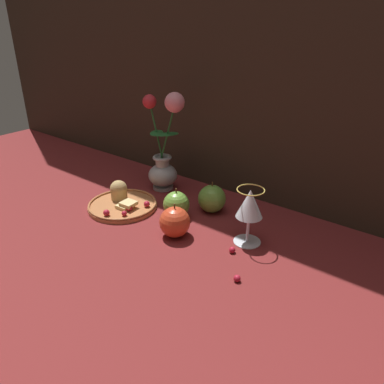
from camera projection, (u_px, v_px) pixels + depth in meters
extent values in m
plane|color=maroon|center=(186.00, 223.00, 1.01)|extent=(2.40, 2.40, 0.00)
cylinder|color=#A3A3A8|center=(163.00, 187.00, 1.22)|extent=(0.07, 0.07, 0.01)
ellipsoid|color=#A3A3A8|center=(163.00, 175.00, 1.20)|extent=(0.09, 0.09, 0.07)
cylinder|color=#A3A3A8|center=(162.00, 163.00, 1.18)|extent=(0.04, 0.04, 0.03)
torus|color=#A3A3A8|center=(162.00, 158.00, 1.17)|extent=(0.06, 0.06, 0.01)
cylinder|color=#23662D|center=(156.00, 130.00, 1.15)|extent=(0.05, 0.01, 0.17)
ellipsoid|color=#23662D|center=(157.00, 133.00, 1.15)|extent=(0.07, 0.08, 0.00)
sphere|color=red|center=(149.00, 102.00, 1.13)|extent=(0.04, 0.04, 0.04)
cylinder|color=#23662D|center=(168.00, 131.00, 1.12)|extent=(0.06, 0.01, 0.18)
ellipsoid|color=#23662D|center=(167.00, 134.00, 1.12)|extent=(0.07, 0.08, 0.00)
sphere|color=pink|center=(175.00, 102.00, 1.06)|extent=(0.06, 0.06, 0.06)
cylinder|color=#B77042|center=(123.00, 206.00, 1.09)|extent=(0.20, 0.20, 0.01)
torus|color=#B77042|center=(122.00, 204.00, 1.09)|extent=(0.20, 0.20, 0.01)
cylinder|color=tan|center=(119.00, 194.00, 1.12)|extent=(0.05, 0.05, 0.03)
sphere|color=tan|center=(119.00, 189.00, 1.11)|extent=(0.05, 0.05, 0.05)
cube|color=#DBBC7A|center=(125.00, 206.00, 1.07)|extent=(0.04, 0.04, 0.01)
cube|color=#DBBC7A|center=(128.00, 204.00, 1.06)|extent=(0.04, 0.04, 0.01)
sphere|color=#AD192D|center=(106.00, 213.00, 1.03)|extent=(0.02, 0.02, 0.02)
sphere|color=#AD192D|center=(124.00, 213.00, 1.03)|extent=(0.01, 0.01, 0.01)
sphere|color=#AD192D|center=(129.00, 207.00, 1.05)|extent=(0.02, 0.02, 0.02)
sphere|color=#AD192D|center=(147.00, 204.00, 1.07)|extent=(0.02, 0.02, 0.02)
cylinder|color=silver|center=(247.00, 241.00, 0.93)|extent=(0.07, 0.07, 0.00)
cylinder|color=silver|center=(248.00, 229.00, 0.91)|extent=(0.01, 0.01, 0.07)
cone|color=silver|center=(250.00, 203.00, 0.88)|extent=(0.06, 0.06, 0.07)
cone|color=maroon|center=(250.00, 207.00, 0.89)|extent=(0.06, 0.06, 0.05)
torus|color=gold|center=(251.00, 190.00, 0.87)|extent=(0.07, 0.07, 0.00)
sphere|color=#669938|center=(176.00, 204.00, 1.03)|extent=(0.07, 0.07, 0.07)
cylinder|color=#4C3319|center=(176.00, 190.00, 1.01)|extent=(0.00, 0.00, 0.01)
sphere|color=#669938|center=(212.00, 199.00, 1.06)|extent=(0.08, 0.08, 0.08)
cylinder|color=#4C3319|center=(212.00, 184.00, 1.04)|extent=(0.00, 0.00, 0.01)
sphere|color=#D14223|center=(175.00, 222.00, 0.94)|extent=(0.08, 0.08, 0.08)
cylinder|color=#4C3319|center=(174.00, 206.00, 0.92)|extent=(0.00, 0.00, 0.01)
sphere|color=#AD192D|center=(237.00, 278.00, 0.79)|extent=(0.02, 0.02, 0.02)
sphere|color=#AD192D|center=(232.00, 250.00, 0.88)|extent=(0.02, 0.02, 0.02)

